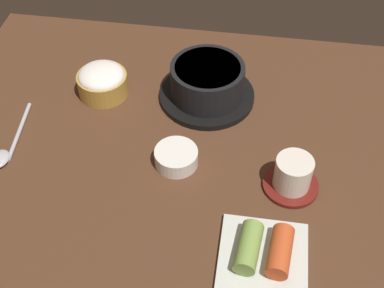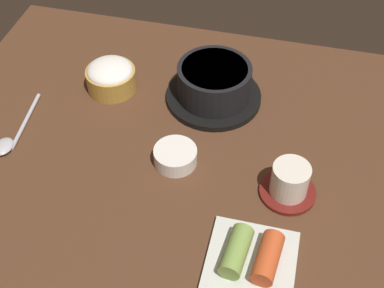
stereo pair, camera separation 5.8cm
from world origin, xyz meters
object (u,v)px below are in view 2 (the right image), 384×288
object	(u,v)px
stone_pot	(214,84)
kimchi_plate	(252,258)
tea_cup_with_saucer	(289,182)
banchan_cup_center	(175,156)
rice_bowl	(111,76)
spoon	(11,138)

from	to	relation	value
stone_pot	kimchi_plate	xyz separation A→B (cm)	(13.83, -36.46, -2.28)
tea_cup_with_saucer	banchan_cup_center	xyz separation A→B (cm)	(-21.00, 2.46, -1.42)
tea_cup_with_saucer	kimchi_plate	bearing A→B (deg)	-104.49
stone_pot	banchan_cup_center	size ratio (longest dim) A/B	2.45
tea_cup_with_saucer	kimchi_plate	xyz separation A→B (cm)	(-3.96, -15.33, -1.44)
rice_bowl	kimchi_plate	size ratio (longest dim) A/B	0.74
rice_bowl	tea_cup_with_saucer	size ratio (longest dim) A/B	1.04
stone_pot	spoon	world-z (taller)	stone_pot
stone_pot	spoon	xyz separation A→B (cm)	(-35.38, -20.85, -3.33)
spoon	kimchi_plate	bearing A→B (deg)	-17.60
banchan_cup_center	kimchi_plate	distance (cm)	24.63
banchan_cup_center	spoon	bearing A→B (deg)	-176.12
tea_cup_with_saucer	spoon	distance (cm)	53.23
stone_pot	rice_bowl	size ratio (longest dim) A/B	1.89
tea_cup_with_saucer	banchan_cup_center	world-z (taller)	tea_cup_with_saucer
tea_cup_with_saucer	banchan_cup_center	size ratio (longest dim) A/B	1.24
kimchi_plate	tea_cup_with_saucer	bearing A→B (deg)	75.51
stone_pot	banchan_cup_center	distance (cm)	19.07
spoon	banchan_cup_center	bearing A→B (deg)	3.88
stone_pot	banchan_cup_center	world-z (taller)	stone_pot
tea_cup_with_saucer	rice_bowl	bearing A→B (deg)	153.76
spoon	stone_pot	bearing A→B (deg)	30.51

